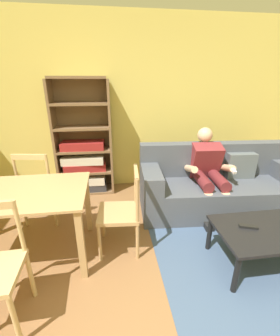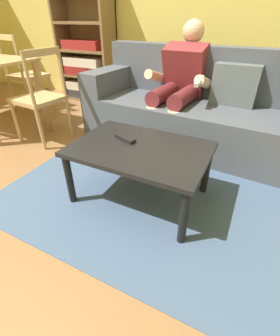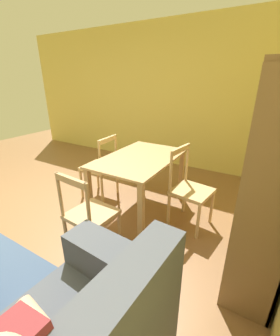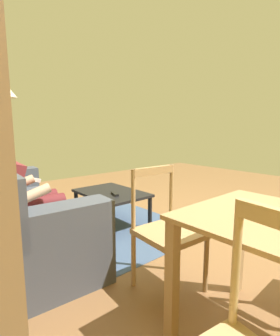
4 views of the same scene
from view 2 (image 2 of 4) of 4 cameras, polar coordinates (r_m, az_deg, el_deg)
The scene contains 8 objects.
couch at distance 2.52m, azimuth 12.74°, elevation 13.51°, with size 2.20×0.95×0.91m.
person_lounging at distance 2.50m, azimuth 9.55°, elevation 19.67°, with size 0.61×0.94×1.13m.
coffee_table at distance 1.58m, azimuth -0.00°, elevation 3.40°, with size 0.90×0.62×0.41m.
tv_remote at distance 1.65m, azimuth -3.66°, elevation 7.19°, with size 0.05×0.17×0.02m, color black.
bookshelf at distance 3.99m, azimuth -12.79°, elevation 25.46°, with size 0.86×0.36×1.79m.
dining_chair_near_wall at distance 3.82m, azimuth -25.87°, elevation 19.59°, with size 0.48×0.48×0.96m.
dining_chair_facing_couch at distance 2.66m, azimuth -23.00°, elevation 15.24°, with size 0.45×0.45×0.91m.
area_rug at distance 1.78m, azimuth 0.00°, elevation -6.59°, with size 2.00×1.40×0.01m, color #3D5170.
Camera 2 is at (1.69, -0.46, 1.13)m, focal length 25.15 mm.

